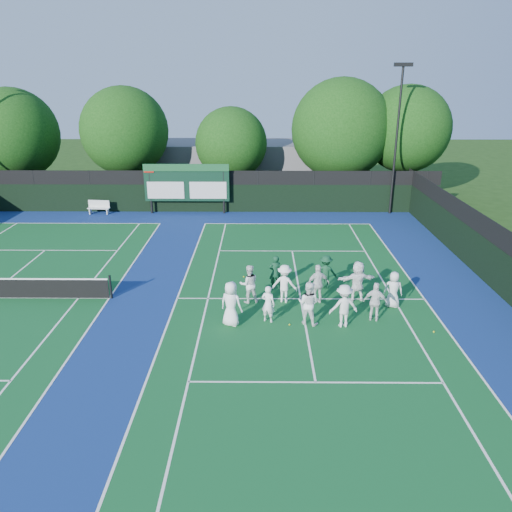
{
  "coord_description": "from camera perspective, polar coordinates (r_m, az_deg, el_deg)",
  "views": [
    {
      "loc": [
        -1.8,
        -19.14,
        9.32
      ],
      "look_at": [
        -2.0,
        3.0,
        1.3
      ],
      "focal_mm": 35.0,
      "sensor_mm": 36.0,
      "label": 1
    }
  ],
  "objects": [
    {
      "name": "divider_fence_right",
      "position": [
        24.2,
        27.0,
        -1.57
      ],
      "size": [
        0.08,
        32.0,
        3.0
      ],
      "color": "black",
      "rests_on": "ground"
    },
    {
      "name": "player_front_1",
      "position": [
        19.92,
        1.4,
        -5.5
      ],
      "size": [
        0.67,
        0.56,
        1.55
      ],
      "primitive_type": "imported",
      "rotation": [
        0.0,
        0.0,
        2.75
      ],
      "color": "white",
      "rests_on": "ground"
    },
    {
      "name": "player_back_0",
      "position": [
        21.55,
        -0.81,
        -3.21
      ],
      "size": [
        0.95,
        0.81,
        1.71
      ],
      "primitive_type": "imported",
      "rotation": [
        0.0,
        0.0,
        3.35
      ],
      "color": "white",
      "rests_on": "ground"
    },
    {
      "name": "tree_a",
      "position": [
        43.23,
        -25.79,
        12.2
      ],
      "size": [
        6.91,
        6.91,
        8.58
      ],
      "color": "black",
      "rests_on": "ground"
    },
    {
      "name": "tree_d",
      "position": [
        39.42,
        9.92,
        13.82
      ],
      "size": [
        7.53,
        7.53,
        9.29
      ],
      "color": "black",
      "rests_on": "ground"
    },
    {
      "name": "tennis_ball_3",
      "position": [
        24.48,
        -1.41,
        -2.39
      ],
      "size": [
        0.07,
        0.07,
        0.07
      ],
      "primitive_type": "sphere",
      "color": "#CCCB18",
      "rests_on": "ground"
    },
    {
      "name": "bench",
      "position": [
        37.43,
        -17.52,
        5.4
      ],
      "size": [
        1.58,
        0.56,
        0.98
      ],
      "color": "silver",
      "rests_on": "ground"
    },
    {
      "name": "scoreboard",
      "position": [
        35.83,
        -7.94,
        8.25
      ],
      "size": [
        6.0,
        0.21,
        3.55
      ],
      "color": "black",
      "rests_on": "ground"
    },
    {
      "name": "tennis_ball_4",
      "position": [
        23.8,
        6.32,
        -3.18
      ],
      "size": [
        0.07,
        0.07,
        0.07
      ],
      "primitive_type": "sphere",
      "color": "#CCCB18",
      "rests_on": "ground"
    },
    {
      "name": "player_back_4",
      "position": [
        21.92,
        15.43,
        -3.72
      ],
      "size": [
        0.85,
        0.62,
        1.6
      ],
      "primitive_type": "imported",
      "rotation": [
        0.0,
        0.0,
        2.98
      ],
      "color": "silver",
      "rests_on": "ground"
    },
    {
      "name": "tree_c",
      "position": [
        39.09,
        -2.62,
        12.54
      ],
      "size": [
        5.47,
        5.47,
        7.2
      ],
      "color": "black",
      "rests_on": "ground"
    },
    {
      "name": "tennis_ball_1",
      "position": [
        23.32,
        9.58,
        -3.85
      ],
      "size": [
        0.07,
        0.07,
        0.07
      ],
      "primitive_type": "sphere",
      "color": "#CCCB18",
      "rests_on": "ground"
    },
    {
      "name": "clubhouse",
      "position": [
        43.75,
        0.25,
        10.29
      ],
      "size": [
        18.0,
        6.0,
        4.0
      ],
      "primitive_type": "cube",
      "color": "slate",
      "rests_on": "ground"
    },
    {
      "name": "player_front_4",
      "position": [
        20.56,
        13.5,
        -5.12
      ],
      "size": [
        1.03,
        0.68,
        1.63
      ],
      "primitive_type": "imported",
      "rotation": [
        0.0,
        0.0,
        2.82
      ],
      "color": "white",
      "rests_on": "ground"
    },
    {
      "name": "player_front_3",
      "position": [
        19.81,
        10.0,
        -5.64
      ],
      "size": [
        1.23,
        0.83,
        1.76
      ],
      "primitive_type": "imported",
      "rotation": [
        0.0,
        0.0,
        3.31
      ],
      "color": "silver",
      "rests_on": "ground"
    },
    {
      "name": "tennis_ball_0",
      "position": [
        19.98,
        3.86,
        -7.83
      ],
      "size": [
        0.07,
        0.07,
        0.07
      ],
      "primitive_type": "sphere",
      "color": "#CCCB18",
      "rests_on": "ground"
    },
    {
      "name": "back_fence",
      "position": [
        36.27,
        -6.19,
        7.12
      ],
      "size": [
        34.0,
        0.08,
        3.0
      ],
      "color": "black",
      "rests_on": "ground"
    },
    {
      "name": "player_front_0",
      "position": [
        19.61,
        -2.86,
        -5.49
      ],
      "size": [
        1.05,
        0.89,
        1.84
      ],
      "primitive_type": "imported",
      "rotation": [
        0.0,
        0.0,
        2.74
      ],
      "color": "white",
      "rests_on": "ground"
    },
    {
      "name": "coach_right",
      "position": [
        23.21,
        7.96,
        -1.81
      ],
      "size": [
        1.09,
        0.68,
        1.61
      ],
      "primitive_type": "imported",
      "rotation": [
        0.0,
        0.0,
        3.05
      ],
      "color": "#103D23",
      "rests_on": "ground"
    },
    {
      "name": "player_back_2",
      "position": [
        21.64,
        7.08,
        -3.2
      ],
      "size": [
        1.11,
        0.69,
        1.76
      ],
      "primitive_type": "imported",
      "rotation": [
        0.0,
        0.0,
        3.42
      ],
      "color": "silver",
      "rests_on": "ground"
    },
    {
      "name": "player_front_2",
      "position": [
        19.82,
        6.0,
        -5.38
      ],
      "size": [
        1.06,
        0.96,
        1.78
      ],
      "primitive_type": "imported",
      "rotation": [
        0.0,
        0.0,
        2.73
      ],
      "color": "white",
      "rests_on": "ground"
    },
    {
      "name": "tennis_ball_2",
      "position": [
        20.6,
        19.66,
        -8.16
      ],
      "size": [
        0.07,
        0.07,
        0.07
      ],
      "primitive_type": "sphere",
      "color": "#CCCB18",
      "rests_on": "ground"
    },
    {
      "name": "light_pole_right",
      "position": [
        36.18,
        15.92,
        14.4
      ],
      "size": [
        1.2,
        0.3,
        10.12
      ],
      "color": "black",
      "rests_on": "ground"
    },
    {
      "name": "tree_b",
      "position": [
        40.24,
        -14.52,
        13.43
      ],
      "size": [
        6.61,
        6.61,
        8.68
      ],
      "color": "black",
      "rests_on": "ground"
    },
    {
      "name": "court_apron",
      "position": [
        22.58,
        -10.29,
        -4.8
      ],
      "size": [
        34.0,
        32.0,
        0.01
      ],
      "primitive_type": "cube",
      "color": "navy",
      "rests_on": "ground"
    },
    {
      "name": "player_back_1",
      "position": [
        21.62,
        3.29,
        -3.17
      ],
      "size": [
        1.23,
        0.91,
        1.71
      ],
      "primitive_type": "imported",
      "rotation": [
        0.0,
        0.0,
        2.87
      ],
      "color": "white",
      "rests_on": "ground"
    },
    {
      "name": "tree_e",
      "position": [
        40.49,
        17.03,
        13.48
      ],
      "size": [
        6.49,
        6.49,
        8.78
      ],
      "color": "black",
      "rests_on": "ground"
    },
    {
      "name": "near_court",
      "position": [
        22.26,
        5.13,
        -4.9
      ],
      "size": [
        11.05,
        23.85,
        0.01
      ],
      "color": "#104F22",
      "rests_on": "ground"
    },
    {
      "name": "tennis_ball_5",
      "position": [
        23.54,
        15.31,
        -4.07
      ],
      "size": [
        0.07,
        0.07,
        0.07
      ],
      "primitive_type": "sphere",
      "color": "#CCCB18",
      "rests_on": "ground"
    },
    {
      "name": "player_back_3",
      "position": [
        22.15,
        11.52,
        -2.82
      ],
      "size": [
        1.76,
        0.8,
        1.82
      ],
      "primitive_type": "imported",
      "rotation": [
        0.0,
        0.0,
        3.3
      ],
      "color": "white",
      "rests_on": "ground"
    },
    {
      "name": "coach_left",
      "position": [
        22.95,
        2.21,
        -1.88
      ],
      "size": [
        0.65,
        0.5,
        1.61
      ],
      "primitive_type": "imported",
      "rotation": [
        0.0,
        0.0,
        3.34
      ],
      "color": "#103C24",
      "rests_on": "ground"
    },
    {
      "name": "ground",
      "position": [
        21.36,
        5.33,
        -6.05
      ],
      "size": [
        120.0,
        120.0,
        0.0
      ],
      "primitive_type": "plane",
      "color": "#1A390F",
      "rests_on": "ground"
    }
  ]
}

